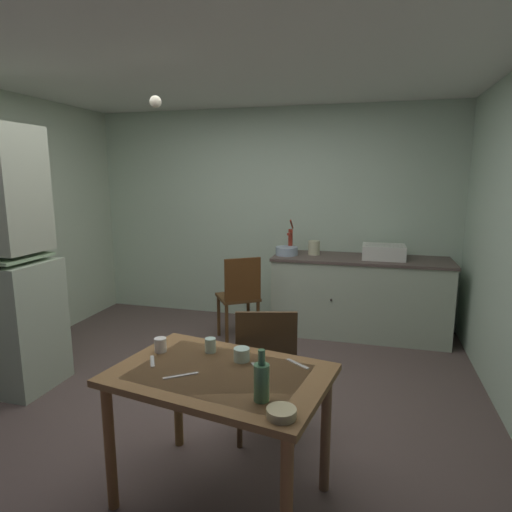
{
  "coord_description": "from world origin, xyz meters",
  "views": [
    {
      "loc": [
        1.18,
        -2.87,
        1.74
      ],
      "look_at": [
        0.4,
        0.02,
        1.18
      ],
      "focal_mm": 30.16,
      "sensor_mm": 36.0,
      "label": 1
    }
  ],
  "objects_px": {
    "hand_pump": "(290,239)",
    "teacup_cream": "(160,345)",
    "chair_far_side": "(266,369)",
    "mixing_bowl_counter": "(287,251)",
    "sink_basin": "(384,252)",
    "glass_bottle": "(262,381)",
    "serving_bowl_wide": "(281,413)",
    "chair_by_counter": "(240,296)",
    "dining_table": "(220,390)"
  },
  "relations": [
    {
      "from": "dining_table",
      "to": "chair_far_side",
      "type": "bearing_deg",
      "value": 80.31
    },
    {
      "from": "hand_pump",
      "to": "teacup_cream",
      "type": "bearing_deg",
      "value": -95.81
    },
    {
      "from": "hand_pump",
      "to": "chair_by_counter",
      "type": "height_order",
      "value": "hand_pump"
    },
    {
      "from": "teacup_cream",
      "to": "glass_bottle",
      "type": "height_order",
      "value": "glass_bottle"
    },
    {
      "from": "glass_bottle",
      "to": "teacup_cream",
      "type": "bearing_deg",
      "value": 151.41
    },
    {
      "from": "chair_far_side",
      "to": "chair_by_counter",
      "type": "distance_m",
      "value": 1.74
    },
    {
      "from": "dining_table",
      "to": "serving_bowl_wide",
      "type": "bearing_deg",
      "value": -40.29
    },
    {
      "from": "mixing_bowl_counter",
      "to": "chair_far_side",
      "type": "height_order",
      "value": "mixing_bowl_counter"
    },
    {
      "from": "chair_far_side",
      "to": "chair_by_counter",
      "type": "height_order",
      "value": "chair_by_counter"
    },
    {
      "from": "chair_far_side",
      "to": "teacup_cream",
      "type": "relative_size",
      "value": 11.43
    },
    {
      "from": "mixing_bowl_counter",
      "to": "glass_bottle",
      "type": "bearing_deg",
      "value": -81.2
    },
    {
      "from": "hand_pump",
      "to": "teacup_cream",
      "type": "distance_m",
      "value": 2.66
    },
    {
      "from": "hand_pump",
      "to": "teacup_cream",
      "type": "xyz_separation_m",
      "value": [
        -0.27,
        -2.64,
        -0.25
      ]
    },
    {
      "from": "glass_bottle",
      "to": "chair_by_counter",
      "type": "bearing_deg",
      "value": 109.41
    },
    {
      "from": "chair_by_counter",
      "to": "glass_bottle",
      "type": "height_order",
      "value": "glass_bottle"
    },
    {
      "from": "serving_bowl_wide",
      "to": "hand_pump",
      "type": "bearing_deg",
      "value": 99.88
    },
    {
      "from": "hand_pump",
      "to": "chair_by_counter",
      "type": "bearing_deg",
      "value": -125.29
    },
    {
      "from": "chair_by_counter",
      "to": "dining_table",
      "type": "bearing_deg",
      "value": -75.4
    },
    {
      "from": "hand_pump",
      "to": "serving_bowl_wide",
      "type": "distance_m",
      "value": 3.19
    },
    {
      "from": "sink_basin",
      "to": "teacup_cream",
      "type": "xyz_separation_m",
      "value": [
        -1.29,
        -2.59,
        -0.16
      ]
    },
    {
      "from": "hand_pump",
      "to": "chair_far_side",
      "type": "xyz_separation_m",
      "value": [
        0.25,
        -2.2,
        -0.54
      ]
    },
    {
      "from": "chair_by_counter",
      "to": "teacup_cream",
      "type": "distance_m",
      "value": 2.06
    },
    {
      "from": "sink_basin",
      "to": "chair_by_counter",
      "type": "relative_size",
      "value": 0.48
    },
    {
      "from": "mixing_bowl_counter",
      "to": "glass_bottle",
      "type": "distance_m",
      "value": 2.96
    },
    {
      "from": "sink_basin",
      "to": "hand_pump",
      "type": "relative_size",
      "value": 1.13
    },
    {
      "from": "chair_far_side",
      "to": "teacup_cream",
      "type": "height_order",
      "value": "chair_far_side"
    },
    {
      "from": "mixing_bowl_counter",
      "to": "sink_basin",
      "type": "bearing_deg",
      "value": 2.75
    },
    {
      "from": "sink_basin",
      "to": "mixing_bowl_counter",
      "type": "bearing_deg",
      "value": -177.25
    },
    {
      "from": "teacup_cream",
      "to": "hand_pump",
      "type": "bearing_deg",
      "value": 84.19
    },
    {
      "from": "chair_far_side",
      "to": "glass_bottle",
      "type": "bearing_deg",
      "value": -77.71
    },
    {
      "from": "teacup_cream",
      "to": "chair_far_side",
      "type": "bearing_deg",
      "value": 40.13
    },
    {
      "from": "teacup_cream",
      "to": "chair_by_counter",
      "type": "bearing_deg",
      "value": 94.32
    },
    {
      "from": "hand_pump",
      "to": "mixing_bowl_counter",
      "type": "distance_m",
      "value": 0.16
    },
    {
      "from": "hand_pump",
      "to": "serving_bowl_wide",
      "type": "bearing_deg",
      "value": -80.12
    },
    {
      "from": "sink_basin",
      "to": "chair_far_side",
      "type": "relative_size",
      "value": 0.48
    },
    {
      "from": "mixing_bowl_counter",
      "to": "serving_bowl_wide",
      "type": "height_order",
      "value": "mixing_bowl_counter"
    },
    {
      "from": "sink_basin",
      "to": "chair_by_counter",
      "type": "bearing_deg",
      "value": -159.06
    },
    {
      "from": "hand_pump",
      "to": "glass_bottle",
      "type": "bearing_deg",
      "value": -81.89
    },
    {
      "from": "sink_basin",
      "to": "glass_bottle",
      "type": "relative_size",
      "value": 1.82
    },
    {
      "from": "serving_bowl_wide",
      "to": "teacup_cream",
      "type": "relative_size",
      "value": 1.59
    },
    {
      "from": "hand_pump",
      "to": "glass_bottle",
      "type": "relative_size",
      "value": 1.61
    },
    {
      "from": "hand_pump",
      "to": "glass_bottle",
      "type": "height_order",
      "value": "hand_pump"
    },
    {
      "from": "chair_far_side",
      "to": "chair_by_counter",
      "type": "xyz_separation_m",
      "value": [
        -0.67,
        1.6,
        0.01
      ]
    },
    {
      "from": "teacup_cream",
      "to": "serving_bowl_wide",
      "type": "bearing_deg",
      "value": -31.18
    },
    {
      "from": "sink_basin",
      "to": "chair_by_counter",
      "type": "distance_m",
      "value": 1.61
    },
    {
      "from": "mixing_bowl_counter",
      "to": "teacup_cream",
      "type": "bearing_deg",
      "value": -95.54
    },
    {
      "from": "teacup_cream",
      "to": "glass_bottle",
      "type": "relative_size",
      "value": 0.33
    },
    {
      "from": "chair_by_counter",
      "to": "serving_bowl_wide",
      "type": "relative_size",
      "value": 7.22
    },
    {
      "from": "sink_basin",
      "to": "serving_bowl_wide",
      "type": "height_order",
      "value": "sink_basin"
    },
    {
      "from": "sink_basin",
      "to": "mixing_bowl_counter",
      "type": "relative_size",
      "value": 1.79
    }
  ]
}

